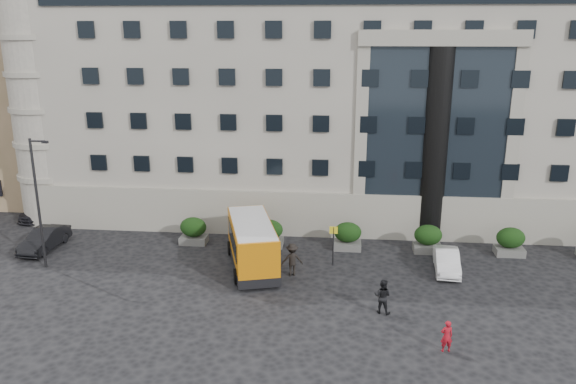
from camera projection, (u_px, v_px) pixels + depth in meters
name	position (u px, v px, depth m)	size (l,w,h in m)	color
ground	(229.00, 298.00, 30.38)	(120.00, 120.00, 0.00)	black
civic_building	(345.00, 90.00, 48.35)	(44.00, 24.00, 18.00)	gray
entrance_column	(435.00, 147.00, 37.29)	(1.80, 1.80, 13.00)	black
apartment_near	(1.00, 77.00, 48.99)	(14.00, 14.00, 20.00)	olive
apartment_far	(65.00, 56.00, 66.20)	(13.00, 13.00, 22.00)	brown
hedge_a	(193.00, 230.00, 37.96)	(1.80, 1.26, 1.84)	#585856
hedge_b	(270.00, 233.00, 37.47)	(1.80, 1.26, 1.84)	#585856
hedge_c	(348.00, 236.00, 36.98)	(1.80, 1.26, 1.84)	#585856
hedge_d	(428.00, 238.00, 36.48)	(1.80, 1.26, 1.84)	#585856
hedge_e	(510.00, 241.00, 35.99)	(1.80, 1.26, 1.84)	#585856
street_lamp	(38.00, 199.00, 33.16)	(1.16, 0.18, 8.00)	#262628
bus_stop_sign	(333.00, 239.00, 34.16)	(0.50, 0.08, 2.52)	#262628
minibus	(252.00, 242.00, 33.97)	(4.21, 7.31, 2.89)	#CA7009
red_truck	(89.00, 200.00, 43.42)	(3.10, 5.10, 2.56)	maroon
parked_car_b	(44.00, 239.00, 36.96)	(1.51, 4.32, 1.42)	black
parked_car_c	(43.00, 210.00, 43.28)	(1.82, 4.47, 1.30)	black
parked_car_d	(67.00, 194.00, 47.08)	(2.37, 5.14, 1.43)	black
white_taxi	(447.00, 261.00, 33.64)	(1.37, 3.93, 1.29)	white
pedestrian_a	(447.00, 336.00, 25.15)	(0.56, 0.37, 1.53)	#AB111E
pedestrian_b	(382.00, 296.00, 28.59)	(0.89, 0.70, 1.84)	black
pedestrian_c	(292.00, 259.00, 32.98)	(1.28, 0.74, 1.98)	black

